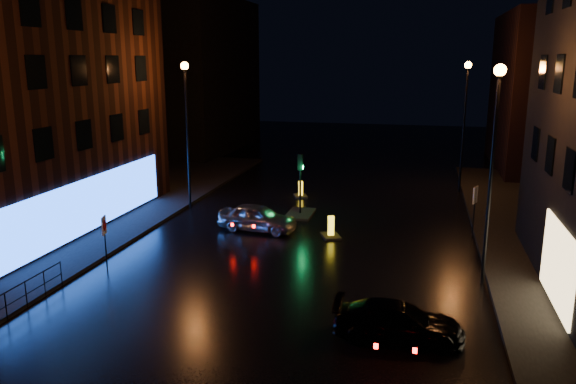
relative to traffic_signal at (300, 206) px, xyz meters
name	(u,v)px	position (x,y,z in m)	size (l,w,h in m)	color
ground	(244,333)	(1.20, -14.00, -0.50)	(120.00, 120.00, 0.00)	black
pavement_left	(31,229)	(-12.80, -6.00, -0.43)	(12.00, 44.00, 0.15)	black
building_far_left	(195,75)	(-14.80, 21.00, 6.50)	(8.00, 16.00, 14.00)	black
building_far_right	(554,92)	(16.20, 18.00, 5.50)	(8.00, 14.00, 12.00)	black
street_lamp_lfar	(187,113)	(-6.60, 0.00, 5.06)	(0.44, 0.44, 8.37)	black
street_lamp_rnear	(494,142)	(9.00, -8.00, 5.06)	(0.44, 0.44, 8.37)	black
street_lamp_rfar	(465,107)	(9.00, 8.00, 5.06)	(0.44, 0.44, 8.37)	black
traffic_signal	(300,206)	(0.00, 0.00, 0.00)	(1.40, 2.40, 3.45)	black
guard_railing	(5,300)	(-6.80, -15.00, 0.24)	(0.05, 6.04, 1.00)	black
silver_hatchback	(258,218)	(-1.49, -3.36, 0.18)	(1.61, 4.00, 1.36)	#B6BABF
dark_sedan	(398,322)	(6.01, -13.27, 0.08)	(1.64, 4.04, 1.17)	black
bollard_near	(331,232)	(2.32, -3.56, -0.27)	(1.23, 1.44, 1.06)	black
bollard_far	(301,193)	(-0.87, 4.14, -0.28)	(1.13, 1.35, 1.00)	black
road_sign_left	(104,230)	(-6.03, -10.04, 1.21)	(0.21, 0.54, 2.29)	black
road_sign_right	(475,199)	(9.10, -1.80, 1.38)	(0.28, 0.58, 2.51)	black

